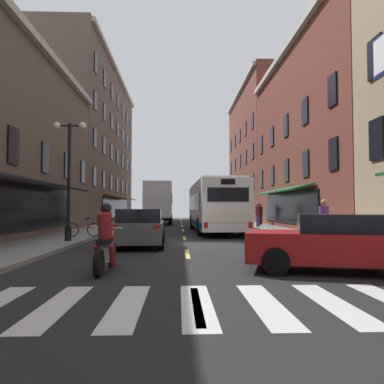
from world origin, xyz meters
The scene contains 15 objects.
ground_plane centered at (0.00, 0.00, -0.05)m, with size 34.80×80.00×0.10m, color black.
lane_centre_dashes centered at (0.00, -0.25, 0.00)m, with size 0.14×73.90×0.01m.
crosswalk_near centered at (0.00, -10.00, 0.00)m, with size 7.10×2.80×0.01m.
sidewalk_left centered at (-5.90, 0.00, 0.07)m, with size 3.00×80.00×0.14m, color gray.
sidewalk_right centered at (5.90, 0.00, 0.07)m, with size 3.00×80.00×0.14m, color gray.
transit_bus centered at (1.97, 7.75, 1.67)m, with size 2.86×11.40×3.18m.
box_truck centered at (-2.15, 18.83, 1.99)m, with size 2.54×7.88×3.84m.
sedan_near centered at (3.71, -7.21, 0.71)m, with size 4.88×2.90×1.39m.
sedan_mid centered at (-1.83, -0.96, 0.75)m, with size 2.02×4.47×1.49m.
motorcycle_rider centered at (-2.04, -6.94, 0.71)m, with size 0.62×2.07×1.66m.
bicycle_near centered at (-4.95, 2.34, 0.50)m, with size 1.71×0.48×0.91m.
pedestrian_near centered at (6.56, 14.97, 1.08)m, with size 0.53×0.43×1.77m.
pedestrian_mid centered at (5.68, 11.86, 1.08)m, with size 0.36×0.36×1.81m.
pedestrian_far centered at (4.98, -2.69, 1.02)m, with size 0.36×0.36×1.72m.
street_lamp_twin centered at (-4.99, 0.02, 2.97)m, with size 1.42×0.32×5.09m.
Camera 1 is at (-0.29, -15.96, 1.54)m, focal length 34.70 mm.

